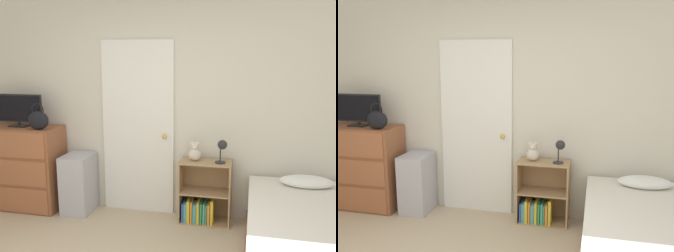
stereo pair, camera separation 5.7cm
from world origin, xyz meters
TOP-DOWN VIEW (x-y plane):
  - wall_back at (0.00, 2.30)m, footprint 10.00×0.06m
  - door_closed at (-0.23, 2.25)m, footprint 0.86×0.09m
  - dresser at (-1.64, 2.02)m, footprint 0.92×0.46m
  - tv at (-1.67, 2.02)m, footprint 0.63×0.16m
  - handbag at (-1.33, 1.89)m, footprint 0.26×0.12m
  - storage_bin at (-0.93, 2.04)m, footprint 0.33×0.41m
  - bookshelf at (0.56, 2.09)m, footprint 0.57×0.31m
  - teddy_bear at (0.47, 2.09)m, footprint 0.14×0.14m
  - desk_lamp at (0.78, 2.05)m, footprint 0.13×0.13m
  - bed at (1.66, 1.35)m, footprint 1.19×1.83m

SIDE VIEW (x-z plane):
  - bookshelf at x=0.56m, z-range -0.09..0.62m
  - bed at x=1.66m, z-range -0.05..0.60m
  - storage_bin at x=-0.93m, z-range 0.00..0.71m
  - dresser at x=-1.64m, z-range 0.00..1.03m
  - teddy_bear at x=0.47m, z-range 0.70..0.92m
  - desk_lamp at x=0.78m, z-range 0.77..1.03m
  - door_closed at x=-0.23m, z-range 0.00..2.05m
  - handbag at x=-1.33m, z-range 0.99..1.30m
  - tv at x=-1.67m, z-range 1.04..1.43m
  - wall_back at x=0.00m, z-range 0.00..2.55m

